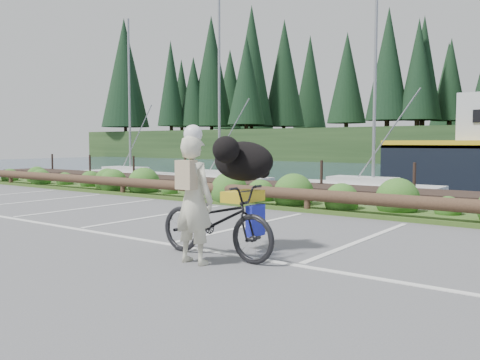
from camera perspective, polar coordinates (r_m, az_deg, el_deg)
name	(u,v)px	position (r m, az deg, el deg)	size (l,w,h in m)	color
ground	(183,241)	(9.28, -6.42, -6.78)	(72.00, 72.00, 0.00)	#555557
vegetation_strip	(320,208)	(13.59, 8.98, -3.08)	(34.00, 1.60, 0.10)	#3D5B21
log_rail	(307,212)	(12.99, 7.55, -3.63)	(32.00, 0.30, 0.60)	#443021
bicycle	(216,221)	(7.84, -2.72, -4.58)	(0.76, 2.17, 1.14)	black
cyclist	(193,200)	(7.42, -5.25, -2.24)	(0.68, 0.45, 1.87)	beige
dog	(243,161)	(8.30, 0.34, 2.12)	(1.12, 0.55, 0.65)	black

